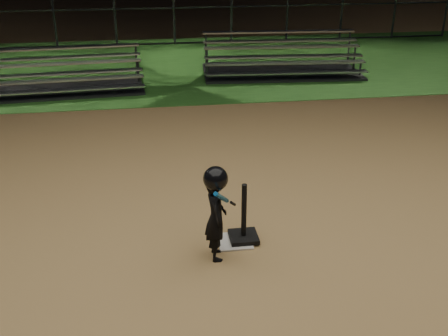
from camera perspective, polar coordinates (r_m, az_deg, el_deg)
ground at (r=7.42m, az=1.12°, el=-7.77°), size 80.00×80.00×0.00m
grass_strip at (r=16.69m, az=-4.51°, el=10.75°), size 60.00×8.00×0.01m
home_plate at (r=7.41m, az=1.12°, el=-7.69°), size 0.45×0.45×0.02m
batting_tee at (r=7.37m, az=2.08°, el=-6.40°), size 0.38×0.38×0.82m
child_batter at (r=6.78m, az=-0.86°, el=-4.51°), size 0.42×0.60×1.27m
bleacher_left at (r=14.60m, az=-16.52°, el=8.60°), size 4.13×2.24×0.98m
bleacher_right at (r=15.72m, az=6.05°, el=10.63°), size 4.51×2.42×1.07m
backstop_fence at (r=19.40m, az=-5.30°, el=16.40°), size 20.08×0.08×2.50m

